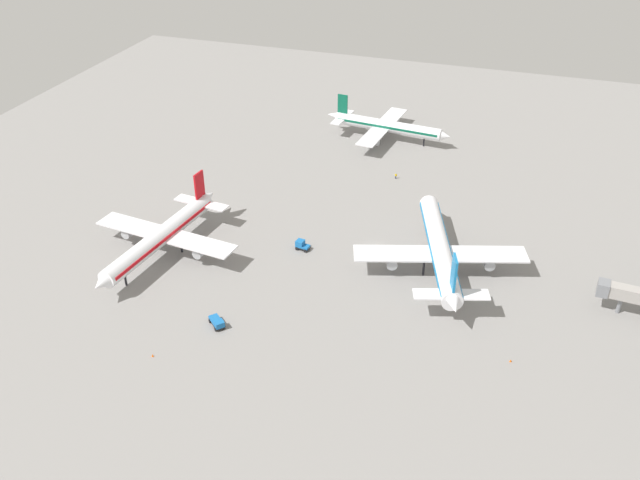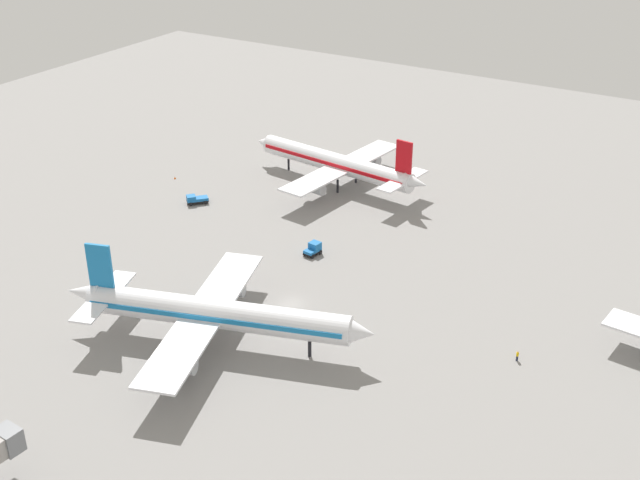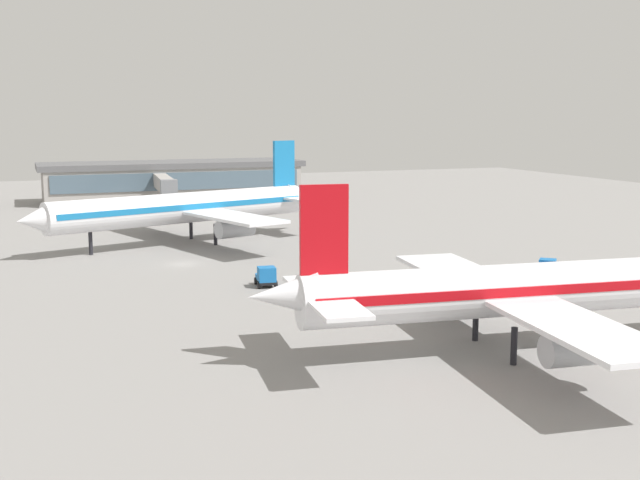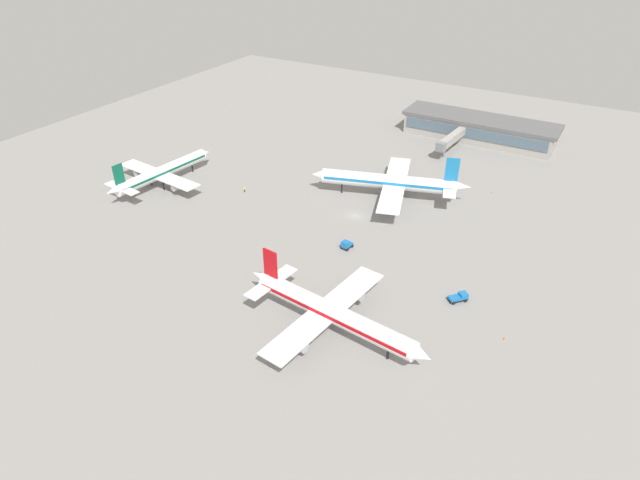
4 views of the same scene
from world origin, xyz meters
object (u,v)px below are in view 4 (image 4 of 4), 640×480
at_px(airplane_at_gate, 390,182).
at_px(safety_cone_mid_apron, 504,338).
at_px(safety_cone_near_gate, 492,192).
at_px(airplane_taxiing, 332,312).
at_px(ground_crew_worker, 245,189).
at_px(baggage_tug, 346,245).
at_px(airplane_distant, 162,172).
at_px(pushback_tractor, 459,297).

height_order(airplane_at_gate, safety_cone_mid_apron, airplane_at_gate).
height_order(safety_cone_near_gate, safety_cone_mid_apron, same).
bearing_deg(airplane_at_gate, airplane_taxiing, 85.54).
relative_size(airplane_at_gate, ground_crew_worker, 28.53).
bearing_deg(airplane_taxiing, baggage_tug, 119.03).
xyz_separation_m(airplane_distant, baggage_tug, (-69.08, 3.76, -3.41)).
height_order(airplane_at_gate, airplane_taxiing, airplane_at_gate).
distance_m(ground_crew_worker, safety_cone_near_gate, 78.07).
height_order(pushback_tractor, safety_cone_mid_apron, pushback_tractor).
height_order(airplane_at_gate, baggage_tug, airplane_at_gate).
bearing_deg(airplane_distant, baggage_tug, -87.04).
distance_m(airplane_taxiing, safety_cone_mid_apron, 36.66).
bearing_deg(baggage_tug, safety_cone_mid_apron, 80.10).
bearing_deg(airplane_at_gate, airplane_distant, 5.65).
distance_m(safety_cone_near_gate, safety_cone_mid_apron, 68.98).
height_order(baggage_tug, safety_cone_near_gate, baggage_tug).
xyz_separation_m(airplane_at_gate, safety_cone_near_gate, (-26.90, -18.97, -5.10)).
xyz_separation_m(airplane_distant, safety_cone_mid_apron, (-114.18, 18.25, -4.27)).
xyz_separation_m(airplane_taxiing, baggage_tug, (12.41, -30.38, -3.90)).
distance_m(airplane_at_gate, safety_cone_near_gate, 33.31).
distance_m(airplane_distant, baggage_tug, 69.27).
bearing_deg(pushback_tractor, ground_crew_worker, 117.70).
height_order(airplane_at_gate, pushback_tractor, airplane_at_gate).
distance_m(airplane_distant, safety_cone_near_gate, 105.27).
bearing_deg(baggage_tug, airplane_taxiing, 30.12).
distance_m(pushback_tractor, safety_cone_mid_apron, 14.69).
distance_m(airplane_distant, safety_cone_mid_apron, 115.71).
xyz_separation_m(ground_crew_worker, safety_cone_near_gate, (-67.99, -38.36, -0.55)).
bearing_deg(safety_cone_near_gate, airplane_taxiing, 81.46).
relative_size(airplane_distant, pushback_tractor, 9.10).
distance_m(airplane_at_gate, baggage_tug, 32.78).
xyz_separation_m(baggage_tug, ground_crew_worker, (43.30, -13.04, -0.31)).
distance_m(airplane_at_gate, ground_crew_worker, 45.66).
distance_m(pushback_tractor, safety_cone_near_gate, 58.57).
height_order(ground_crew_worker, safety_cone_near_gate, ground_crew_worker).
relative_size(baggage_tug, safety_cone_near_gate, 5.72).
relative_size(airplane_taxiing, airplane_distant, 1.11).
distance_m(airplane_at_gate, safety_cone_mid_apron, 66.82).
relative_size(ground_crew_worker, safety_cone_near_gate, 2.78).
relative_size(baggage_tug, ground_crew_worker, 2.05).
bearing_deg(pushback_tractor, airplane_taxiing, -178.32).
relative_size(airplane_at_gate, airplane_distant, 1.15).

